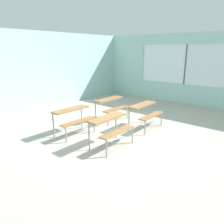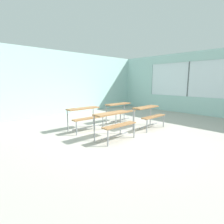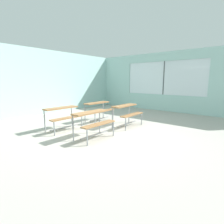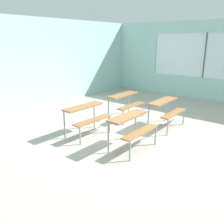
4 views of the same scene
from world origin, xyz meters
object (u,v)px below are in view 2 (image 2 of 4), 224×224
desk_bench_r0c0 (114,119)px  desk_bench_r1c0 (85,114)px  desk_bench_r1c1 (120,108)px  desk_bench_r0c1 (149,112)px

desk_bench_r0c0 → desk_bench_r1c0: (-0.07, 1.30, 0.00)m
desk_bench_r0c0 → desk_bench_r1c1: (1.58, 1.31, 0.00)m
desk_bench_r0c1 → desk_bench_r1c1: same height
desk_bench_r1c1 → desk_bench_r0c0: bearing=-139.1°
desk_bench_r0c0 → desk_bench_r1c0: size_ratio=0.99×
desk_bench_r0c1 → desk_bench_r1c0: bearing=143.4°
desk_bench_r1c1 → desk_bench_r1c0: bearing=-178.3°
desk_bench_r0c1 → desk_bench_r1c1: 1.28m
desk_bench_r0c0 → desk_bench_r0c1: 1.66m
desk_bench_r0c0 → desk_bench_r0c1: same height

